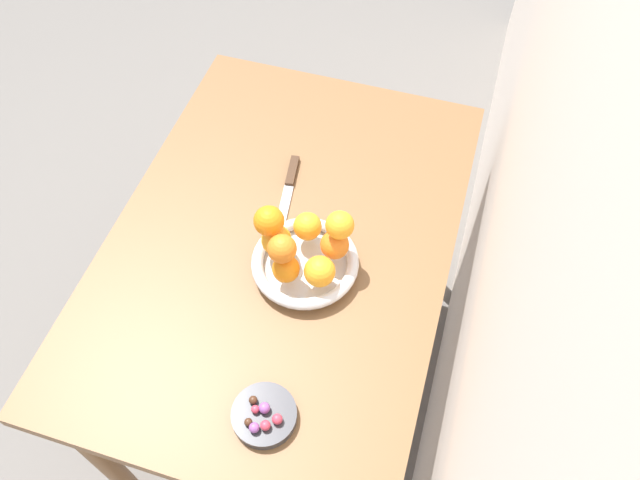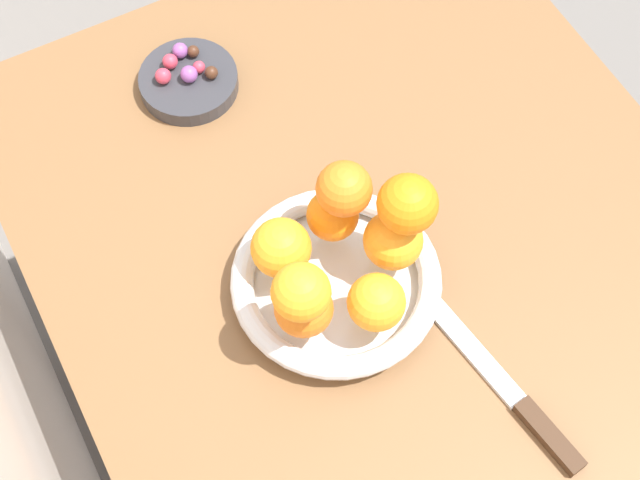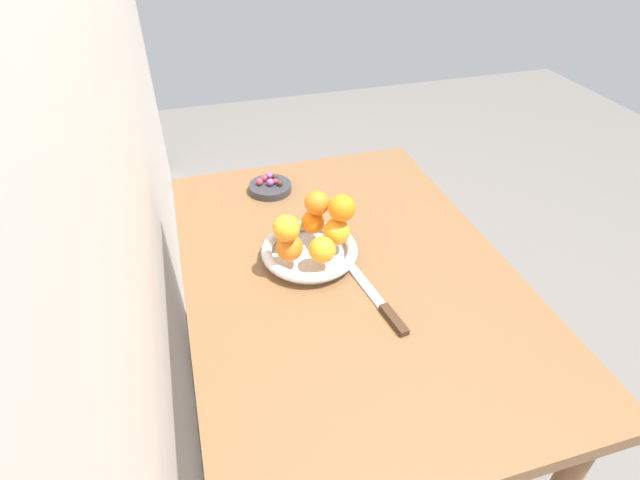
% 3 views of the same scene
% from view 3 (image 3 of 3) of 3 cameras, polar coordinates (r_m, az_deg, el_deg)
% --- Properties ---
extents(ground_plane, '(6.00, 6.00, 0.00)m').
position_cam_3_polar(ground_plane, '(1.76, 2.32, -21.96)').
color(ground_plane, slate).
extents(wall_back, '(4.00, 0.05, 2.50)m').
position_cam_3_polar(wall_back, '(0.90, -26.33, 16.75)').
color(wall_back, beige).
rests_on(wall_back, ground_plane).
extents(dining_table, '(1.10, 0.76, 0.74)m').
position_cam_3_polar(dining_table, '(1.25, 3.05, -6.36)').
color(dining_table, brown).
rests_on(dining_table, ground_plane).
extents(fruit_bowl, '(0.23, 0.23, 0.04)m').
position_cam_3_polar(fruit_bowl, '(1.20, -1.19, -1.34)').
color(fruit_bowl, silver).
rests_on(fruit_bowl, dining_table).
extents(candy_dish, '(0.12, 0.12, 0.02)m').
position_cam_3_polar(candy_dish, '(1.48, -5.70, 5.98)').
color(candy_dish, '#333338').
rests_on(candy_dish, dining_table).
extents(orange_0, '(0.06, 0.06, 0.06)m').
position_cam_3_polar(orange_0, '(1.22, -0.81, 2.07)').
color(orange_0, orange).
rests_on(orange_0, fruit_bowl).
extents(orange_1, '(0.07, 0.07, 0.07)m').
position_cam_3_polar(orange_1, '(1.20, -3.84, 1.37)').
color(orange_1, orange).
rests_on(orange_1, fruit_bowl).
extents(orange_2, '(0.06, 0.06, 0.06)m').
position_cam_3_polar(orange_2, '(1.14, -3.52, -0.85)').
color(orange_2, orange).
rests_on(orange_2, fruit_bowl).
extents(orange_3, '(0.06, 0.06, 0.06)m').
position_cam_3_polar(orange_3, '(1.13, 0.28, -1.16)').
color(orange_3, orange).
rests_on(orange_3, fruit_bowl).
extents(orange_4, '(0.07, 0.07, 0.07)m').
position_cam_3_polar(orange_4, '(1.18, 1.89, 0.95)').
color(orange_4, orange).
rests_on(orange_4, fruit_bowl).
extents(orange_5, '(0.06, 0.06, 0.06)m').
position_cam_3_polar(orange_5, '(1.09, -3.88, 1.34)').
color(orange_5, orange).
rests_on(orange_5, orange_2).
extents(orange_6, '(0.06, 0.06, 0.06)m').
position_cam_3_polar(orange_6, '(1.15, 2.40, 3.65)').
color(orange_6, orange).
rests_on(orange_6, orange_4).
extents(orange_7, '(0.06, 0.06, 0.06)m').
position_cam_3_polar(orange_7, '(1.18, -0.34, 4.26)').
color(orange_7, orange).
rests_on(orange_7, orange_0).
extents(candy_ball_0, '(0.02, 0.02, 0.02)m').
position_cam_3_polar(candy_ball_0, '(1.47, -5.12, 6.71)').
color(candy_ball_0, '#C6384C').
rests_on(candy_ball_0, candy_dish).
extents(candy_ball_1, '(0.02, 0.02, 0.02)m').
position_cam_3_polar(candy_ball_1, '(1.49, -5.18, 7.21)').
color(candy_ball_1, '#472819').
rests_on(candy_ball_1, candy_dish).
extents(candy_ball_2, '(0.02, 0.02, 0.02)m').
position_cam_3_polar(candy_ball_2, '(1.48, -6.39, 7.04)').
color(candy_ball_2, '#C6384C').
rests_on(candy_ball_2, candy_dish).
extents(candy_ball_3, '(0.02, 0.02, 0.02)m').
position_cam_3_polar(candy_ball_3, '(1.46, -5.68, 6.59)').
color(candy_ball_3, '#8C4C99').
rests_on(candy_ball_3, candy_dish).
extents(candy_ball_4, '(0.02, 0.02, 0.02)m').
position_cam_3_polar(candy_ball_4, '(1.46, -4.61, 6.49)').
color(candy_ball_4, '#472819').
rests_on(candy_ball_4, candy_dish).
extents(candy_ball_5, '(0.02, 0.02, 0.02)m').
position_cam_3_polar(candy_ball_5, '(1.47, -6.91, 6.63)').
color(candy_ball_5, '#C6384C').
rests_on(candy_ball_5, candy_dish).
extents(candy_ball_6, '(0.02, 0.02, 0.02)m').
position_cam_3_polar(candy_ball_6, '(1.50, -5.79, 7.33)').
color(candy_ball_6, '#8C4C99').
rests_on(candy_ball_6, candy_dish).
extents(knife, '(0.26, 0.06, 0.01)m').
position_cam_3_polar(knife, '(1.11, 6.77, -6.99)').
color(knife, '#3F2819').
rests_on(knife, dining_table).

